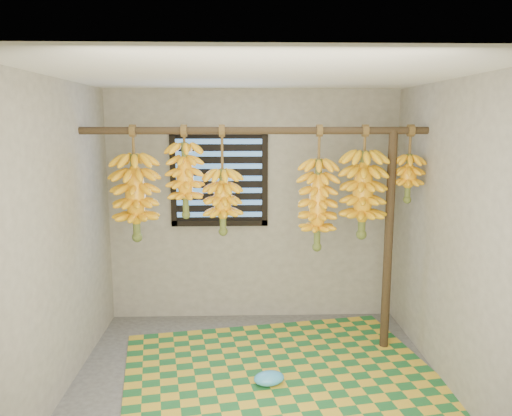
{
  "coord_description": "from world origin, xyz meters",
  "views": [
    {
      "loc": [
        -0.13,
        -3.63,
        2.08
      ],
      "look_at": [
        0.0,
        0.55,
        1.35
      ],
      "focal_mm": 35.0,
      "sensor_mm": 36.0,
      "label": 1
    }
  ],
  "objects_px": {
    "banana_bunch_f": "(408,178)",
    "woven_mat": "(281,374)",
    "banana_bunch_a": "(136,197)",
    "banana_bunch_d": "(318,205)",
    "support_post": "(388,243)",
    "plastic_bag": "(269,378)",
    "banana_bunch_b": "(185,180)",
    "banana_bunch_e": "(363,194)",
    "banana_bunch_c": "(223,201)"
  },
  "relations": [
    {
      "from": "banana_bunch_b",
      "to": "banana_bunch_e",
      "type": "height_order",
      "value": "same"
    },
    {
      "from": "support_post",
      "to": "woven_mat",
      "type": "xyz_separation_m",
      "value": [
        -1.0,
        -0.49,
        -0.99
      ]
    },
    {
      "from": "plastic_bag",
      "to": "banana_bunch_a",
      "type": "bearing_deg",
      "value": 149.78
    },
    {
      "from": "banana_bunch_f",
      "to": "banana_bunch_a",
      "type": "bearing_deg",
      "value": 180.0
    },
    {
      "from": "banana_bunch_a",
      "to": "banana_bunch_d",
      "type": "bearing_deg",
      "value": 0.0
    },
    {
      "from": "banana_bunch_f",
      "to": "banana_bunch_c",
      "type": "bearing_deg",
      "value": 180.0
    },
    {
      "from": "banana_bunch_a",
      "to": "banana_bunch_c",
      "type": "xyz_separation_m",
      "value": [
        0.76,
        0.0,
        -0.04
      ]
    },
    {
      "from": "woven_mat",
      "to": "plastic_bag",
      "type": "distance_m",
      "value": 0.21
    },
    {
      "from": "banana_bunch_c",
      "to": "banana_bunch_e",
      "type": "xyz_separation_m",
      "value": [
        1.24,
        0.0,
        0.06
      ]
    },
    {
      "from": "woven_mat",
      "to": "banana_bunch_e",
      "type": "xyz_separation_m",
      "value": [
        0.75,
        0.49,
        1.44
      ]
    },
    {
      "from": "woven_mat",
      "to": "banana_bunch_a",
      "type": "bearing_deg",
      "value": 158.38
    },
    {
      "from": "plastic_bag",
      "to": "banana_bunch_f",
      "type": "distance_m",
      "value": 2.09
    },
    {
      "from": "banana_bunch_a",
      "to": "support_post",
      "type": "bearing_deg",
      "value": 0.0
    },
    {
      "from": "woven_mat",
      "to": "banana_bunch_a",
      "type": "distance_m",
      "value": 1.95
    },
    {
      "from": "support_post",
      "to": "banana_bunch_a",
      "type": "xyz_separation_m",
      "value": [
        -2.25,
        0.0,
        0.43
      ]
    },
    {
      "from": "support_post",
      "to": "woven_mat",
      "type": "bearing_deg",
      "value": -153.72
    },
    {
      "from": "support_post",
      "to": "banana_bunch_a",
      "type": "height_order",
      "value": "banana_bunch_a"
    },
    {
      "from": "woven_mat",
      "to": "banana_bunch_d",
      "type": "height_order",
      "value": "banana_bunch_d"
    },
    {
      "from": "woven_mat",
      "to": "plastic_bag",
      "type": "bearing_deg",
      "value": -123.57
    },
    {
      "from": "banana_bunch_c",
      "to": "banana_bunch_e",
      "type": "distance_m",
      "value": 1.24
    },
    {
      "from": "woven_mat",
      "to": "banana_bunch_d",
      "type": "distance_m",
      "value": 1.48
    },
    {
      "from": "woven_mat",
      "to": "banana_bunch_d",
      "type": "xyz_separation_m",
      "value": [
        0.35,
        0.49,
        1.35
      ]
    },
    {
      "from": "banana_bunch_b",
      "to": "banana_bunch_d",
      "type": "bearing_deg",
      "value": 0.0
    },
    {
      "from": "banana_bunch_e",
      "to": "banana_bunch_b",
      "type": "bearing_deg",
      "value": 180.0
    },
    {
      "from": "banana_bunch_d",
      "to": "banana_bunch_f",
      "type": "bearing_deg",
      "value": -0.0
    },
    {
      "from": "support_post",
      "to": "plastic_bag",
      "type": "bearing_deg",
      "value": -149.25
    },
    {
      "from": "banana_bunch_a",
      "to": "banana_bunch_d",
      "type": "xyz_separation_m",
      "value": [
        1.6,
        0.0,
        -0.07
      ]
    },
    {
      "from": "woven_mat",
      "to": "banana_bunch_b",
      "type": "height_order",
      "value": "banana_bunch_b"
    },
    {
      "from": "banana_bunch_a",
      "to": "banana_bunch_f",
      "type": "bearing_deg",
      "value": -0.0
    },
    {
      "from": "banana_bunch_c",
      "to": "banana_bunch_e",
      "type": "bearing_deg",
      "value": 0.0
    },
    {
      "from": "plastic_bag",
      "to": "banana_bunch_b",
      "type": "xyz_separation_m",
      "value": [
        -0.7,
        0.66,
        1.51
      ]
    },
    {
      "from": "banana_bunch_c",
      "to": "plastic_bag",
      "type": "bearing_deg",
      "value": -60.39
    },
    {
      "from": "banana_bunch_a",
      "to": "banana_bunch_f",
      "type": "xyz_separation_m",
      "value": [
        2.4,
        -0.0,
        0.16
      ]
    },
    {
      "from": "banana_bunch_e",
      "to": "banana_bunch_f",
      "type": "distance_m",
      "value": 0.42
    },
    {
      "from": "support_post",
      "to": "banana_bunch_c",
      "type": "xyz_separation_m",
      "value": [
        -1.49,
        0.0,
        0.38
      ]
    },
    {
      "from": "woven_mat",
      "to": "banana_bunch_c",
      "type": "xyz_separation_m",
      "value": [
        -0.49,
        0.49,
        1.38
      ]
    },
    {
      "from": "banana_bunch_a",
      "to": "banana_bunch_e",
      "type": "xyz_separation_m",
      "value": [
        2.0,
        0.0,
        0.02
      ]
    },
    {
      "from": "banana_bunch_b",
      "to": "banana_bunch_f",
      "type": "distance_m",
      "value": 1.96
    },
    {
      "from": "banana_bunch_d",
      "to": "banana_bunch_e",
      "type": "height_order",
      "value": "same"
    },
    {
      "from": "banana_bunch_c",
      "to": "banana_bunch_e",
      "type": "relative_size",
      "value": 0.96
    },
    {
      "from": "plastic_bag",
      "to": "banana_bunch_e",
      "type": "xyz_separation_m",
      "value": [
        0.86,
        0.66,
        1.38
      ]
    },
    {
      "from": "banana_bunch_f",
      "to": "woven_mat",
      "type": "bearing_deg",
      "value": -156.76
    },
    {
      "from": "support_post",
      "to": "woven_mat",
      "type": "relative_size",
      "value": 0.79
    },
    {
      "from": "banana_bunch_a",
      "to": "banana_bunch_c",
      "type": "relative_size",
      "value": 1.05
    },
    {
      "from": "plastic_bag",
      "to": "banana_bunch_f",
      "type": "bearing_deg",
      "value": 27.67
    },
    {
      "from": "plastic_bag",
      "to": "support_post",
      "type": "bearing_deg",
      "value": 30.75
    },
    {
      "from": "banana_bunch_c",
      "to": "woven_mat",
      "type": "bearing_deg",
      "value": -45.42
    },
    {
      "from": "banana_bunch_d",
      "to": "banana_bunch_e",
      "type": "distance_m",
      "value": 0.41
    },
    {
      "from": "banana_bunch_a",
      "to": "banana_bunch_e",
      "type": "bearing_deg",
      "value": 0.0
    },
    {
      "from": "support_post",
      "to": "banana_bunch_b",
      "type": "relative_size",
      "value": 2.49
    }
  ]
}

